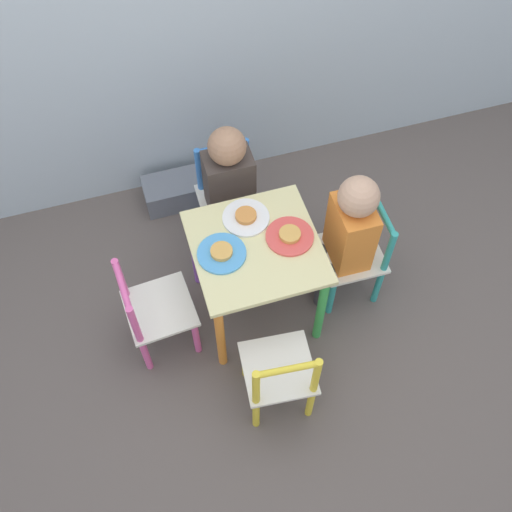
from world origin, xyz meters
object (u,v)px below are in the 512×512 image
object	(u,v)px
chair_blue	(229,199)
plate_right	(290,236)
chair_teal	(355,254)
chair_yellow	(280,375)
child_right	(347,232)
kids_table	(256,259)
child_back	(231,184)
chair_pink	(154,311)
plate_back	(246,217)
storage_bin	(179,190)
plate_left	(222,253)

from	to	relation	value
chair_blue	plate_right	size ratio (longest dim) A/B	2.73
chair_teal	chair_yellow	size ratio (longest dim) A/B	1.00
chair_yellow	child_right	world-z (taller)	child_right
kids_table	child_back	world-z (taller)	child_back
chair_blue	chair_teal	size ratio (longest dim) A/B	1.00
chair_pink	plate_back	distance (m)	0.52
plate_right	storage_bin	world-z (taller)	plate_right
child_back	chair_blue	bearing A→B (deg)	90.00
chair_blue	child_right	size ratio (longest dim) A/B	0.70
child_back	child_right	world-z (taller)	child_right
chair_pink	chair_yellow	xyz separation A→B (m)	(0.39, -0.40, 0.00)
child_back	chair_yellow	bearing A→B (deg)	-92.53
plate_left	storage_bin	world-z (taller)	plate_left
plate_left	storage_bin	xyz separation A→B (m)	(-0.05, 0.69, -0.42)
child_back	plate_back	xyz separation A→B (m)	(-0.00, -0.24, 0.07)
chair_blue	child_right	xyz separation A→B (m)	(0.37, -0.44, 0.18)
child_right	plate_left	distance (m)	0.51
chair_teal	plate_left	xyz separation A→B (m)	(-0.57, 0.01, 0.24)
chair_pink	plate_back	world-z (taller)	plate_back
child_back	child_right	distance (m)	0.53
chair_pink	plate_back	bearing A→B (deg)	-73.19
plate_back	plate_left	world-z (taller)	same
chair_pink	plate_left	world-z (taller)	plate_left
kids_table	storage_bin	distance (m)	0.78
kids_table	chair_pink	distance (m)	0.45
chair_teal	plate_left	distance (m)	0.61
chair_blue	plate_left	distance (m)	0.51
chair_teal	plate_left	bearing A→B (deg)	-89.64
chair_pink	chair_teal	bearing A→B (deg)	-92.84
chair_yellow	plate_right	size ratio (longest dim) A/B	2.73
storage_bin	chair_pink	bearing A→B (deg)	-108.88
plate_left	chair_pink	bearing A→B (deg)	-173.97
plate_right	chair_teal	bearing A→B (deg)	-2.21
chair_pink	child_back	world-z (taller)	child_back
kids_table	chair_blue	bearing A→B (deg)	89.37
chair_blue	storage_bin	world-z (taller)	chair_blue
child_back	plate_left	world-z (taller)	child_back
chair_teal	kids_table	bearing A→B (deg)	-90.00
kids_table	child_right	bearing A→B (deg)	-1.52
child_right	plate_back	distance (m)	0.40
chair_blue	child_back	size ratio (longest dim) A/B	0.72
chair_pink	plate_right	xyz separation A→B (m)	(0.56, 0.03, 0.24)
plate_left	storage_bin	size ratio (longest dim) A/B	0.55
chair_teal	child_right	size ratio (longest dim) A/B	0.70
child_right	plate_left	xyz separation A→B (m)	(-0.50, 0.01, 0.06)
chair_pink	chair_yellow	size ratio (longest dim) A/B	1.00
plate_back	plate_left	size ratio (longest dim) A/B	1.00
child_right	plate_back	bearing A→B (deg)	-109.65
kids_table	child_back	bearing A→B (deg)	89.37
child_back	storage_bin	bearing A→B (deg)	120.76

